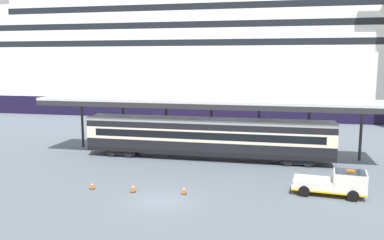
{
  "coord_description": "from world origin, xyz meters",
  "views": [
    {
      "loc": [
        7.97,
        -26.34,
        9.86
      ],
      "look_at": [
        0.29,
        8.83,
        4.5
      ],
      "focal_mm": 37.76,
      "sensor_mm": 36.0,
      "label": 1
    }
  ],
  "objects_px": {
    "train_carriage": "(207,136)",
    "traffic_cone_near": "(133,187)",
    "traffic_cone_far": "(184,189)",
    "traffic_cone_mid": "(92,185)",
    "service_truck": "(336,182)",
    "cruise_ship": "(279,49)"
  },
  "relations": [
    {
      "from": "traffic_cone_near",
      "to": "traffic_cone_mid",
      "type": "distance_m",
      "value": 3.37
    },
    {
      "from": "traffic_cone_near",
      "to": "traffic_cone_far",
      "type": "height_order",
      "value": "traffic_cone_near"
    },
    {
      "from": "traffic_cone_near",
      "to": "traffic_cone_far",
      "type": "bearing_deg",
      "value": 6.01
    },
    {
      "from": "train_carriage",
      "to": "traffic_cone_near",
      "type": "relative_size",
      "value": 31.44
    },
    {
      "from": "cruise_ship",
      "to": "traffic_cone_far",
      "type": "height_order",
      "value": "cruise_ship"
    },
    {
      "from": "train_carriage",
      "to": "traffic_cone_mid",
      "type": "relative_size",
      "value": 37.14
    },
    {
      "from": "cruise_ship",
      "to": "traffic_cone_near",
      "type": "xyz_separation_m",
      "value": [
        -10.12,
        -49.29,
        -11.53
      ]
    },
    {
      "from": "traffic_cone_near",
      "to": "traffic_cone_mid",
      "type": "bearing_deg",
      "value": 178.83
    },
    {
      "from": "cruise_ship",
      "to": "service_truck",
      "type": "xyz_separation_m",
      "value": [
        4.69,
        -46.79,
        -10.93
      ]
    },
    {
      "from": "train_carriage",
      "to": "traffic_cone_far",
      "type": "xyz_separation_m",
      "value": [
        0.26,
        -10.91,
        -1.95
      ]
    },
    {
      "from": "cruise_ship",
      "to": "service_truck",
      "type": "height_order",
      "value": "cruise_ship"
    },
    {
      "from": "cruise_ship",
      "to": "traffic_cone_mid",
      "type": "height_order",
      "value": "cruise_ship"
    },
    {
      "from": "traffic_cone_mid",
      "to": "service_truck",
      "type": "bearing_deg",
      "value": 7.62
    },
    {
      "from": "cruise_ship",
      "to": "traffic_cone_far",
      "type": "distance_m",
      "value": 50.62
    },
    {
      "from": "cruise_ship",
      "to": "traffic_cone_far",
      "type": "bearing_deg",
      "value": -97.33
    },
    {
      "from": "traffic_cone_mid",
      "to": "traffic_cone_far",
      "type": "distance_m",
      "value": 7.21
    },
    {
      "from": "train_carriage",
      "to": "traffic_cone_far",
      "type": "bearing_deg",
      "value": -88.66
    },
    {
      "from": "train_carriage",
      "to": "service_truck",
      "type": "height_order",
      "value": "train_carriage"
    },
    {
      "from": "train_carriage",
      "to": "traffic_cone_mid",
      "type": "bearing_deg",
      "value": -121.69
    },
    {
      "from": "train_carriage",
      "to": "service_truck",
      "type": "relative_size",
      "value": 4.55
    },
    {
      "from": "train_carriage",
      "to": "traffic_cone_near",
      "type": "xyz_separation_m",
      "value": [
        -3.58,
        -11.32,
        -1.93
      ]
    },
    {
      "from": "service_truck",
      "to": "traffic_cone_mid",
      "type": "xyz_separation_m",
      "value": [
        -18.17,
        -2.43,
        -0.67
      ]
    }
  ]
}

